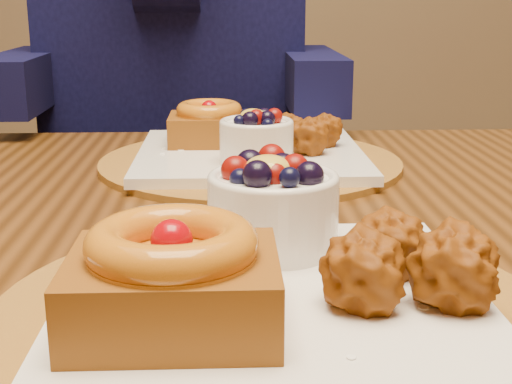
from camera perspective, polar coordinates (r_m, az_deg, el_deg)
dining_table at (r=0.72m, az=0.16°, el=-8.00°), size 1.60×0.90×0.76m
place_setting_near at (r=0.48m, az=0.82°, el=-6.53°), size 0.38×0.38×0.09m
place_setting_far at (r=0.89m, az=-0.60°, el=3.52°), size 0.38×0.38×0.08m
chair_far at (r=1.52m, az=-2.36°, el=-3.79°), size 0.49×0.49×0.83m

